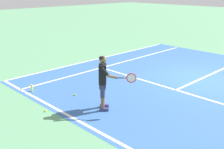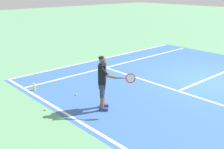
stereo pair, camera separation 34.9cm
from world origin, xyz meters
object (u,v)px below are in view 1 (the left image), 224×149
at_px(tennis_ball_near_feet, 75,95).
at_px(tennis_ball_by_baseline, 45,111).
at_px(water_bottle, 32,88).
at_px(tennis_player, 104,79).

xyz_separation_m(tennis_ball_near_feet, tennis_ball_by_baseline, (0.41, -1.44, 0.00)).
relative_size(tennis_ball_near_feet, tennis_ball_by_baseline, 1.00).
bearing_deg(tennis_ball_near_feet, water_bottle, -148.74).
xyz_separation_m(tennis_player, water_bottle, (-2.97, -0.85, -0.86)).
bearing_deg(water_bottle, tennis_ball_near_feet, 31.26).
bearing_deg(tennis_player, tennis_ball_by_baseline, -128.22).
height_order(tennis_player, tennis_ball_near_feet, tennis_player).
bearing_deg(tennis_ball_by_baseline, tennis_ball_near_feet, 105.89).
relative_size(tennis_ball_by_baseline, water_bottle, 0.25).
bearing_deg(tennis_ball_by_baseline, water_bottle, 162.79).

